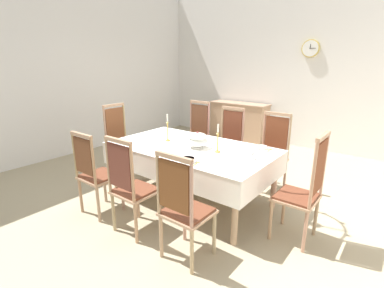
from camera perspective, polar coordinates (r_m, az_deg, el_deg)
ground at (r=4.26m, az=2.24°, el=-9.94°), size 6.49×6.52×0.04m
back_wall at (r=6.78m, az=19.59°, el=14.76°), size 6.49×0.08×3.58m
left_wall at (r=6.33m, az=-23.23°, el=14.35°), size 0.08×6.52×3.58m
dining_table at (r=3.78m, az=-0.20°, el=-1.55°), size 2.16×1.22×0.78m
tablecloth at (r=3.78m, az=-0.20°, el=-1.43°), size 2.18×1.24×0.30m
chair_south_a at (r=3.69m, az=-18.97°, el=-5.37°), size 0.44×0.42×1.07m
chair_north_a at (r=5.00m, az=0.70°, el=1.67°), size 0.44×0.42×1.20m
chair_south_b at (r=3.17m, az=-12.29°, el=-8.10°), size 0.44×0.42×1.12m
chair_north_b at (r=4.64m, az=7.27°, el=0.18°), size 0.44×0.42×1.16m
chair_south_c at (r=2.69m, az=-1.76°, el=-12.45°), size 0.44×0.42×1.11m
chair_north_c at (r=4.32m, az=15.76°, el=-1.55°), size 0.44×0.42×1.15m
chair_head_west at (r=4.84m, az=-14.19°, el=0.65°), size 0.42×0.44×1.20m
chair_head_east at (r=3.18m, az=21.62°, el=-8.37°), size 0.42×0.44×1.20m
soup_tureen at (r=3.66m, az=1.10°, el=0.85°), size 0.27×0.27×0.22m
candlestick_west at (r=3.98m, az=-4.94°, el=2.80°), size 0.07×0.07×0.38m
candlestick_east at (r=3.48m, az=5.20°, el=0.59°), size 0.07×0.07×0.35m
bowl_near_left at (r=3.18m, az=-0.84°, el=-3.12°), size 0.18×0.18×0.04m
bowl_near_right at (r=3.75m, az=13.81°, el=-0.64°), size 0.16×0.16×0.04m
bowl_far_left at (r=4.22m, az=1.62°, el=1.75°), size 0.16×0.16×0.04m
spoon_primary at (r=3.14m, az=1.10°, el=-3.78°), size 0.05×0.18×0.01m
spoon_secondary at (r=3.74m, az=15.48°, el=-1.06°), size 0.04×0.18×0.01m
sideboard at (r=7.07m, az=9.40°, el=4.57°), size 1.44×0.48×0.90m
mounted_clock at (r=6.61m, az=22.78°, el=17.33°), size 0.36×0.06×0.36m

